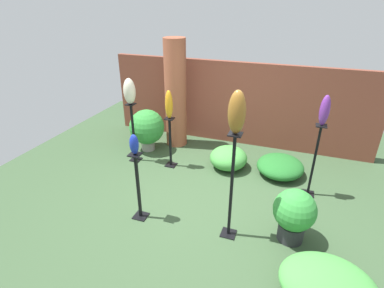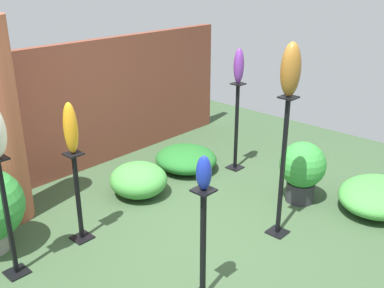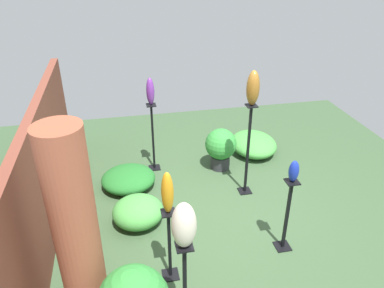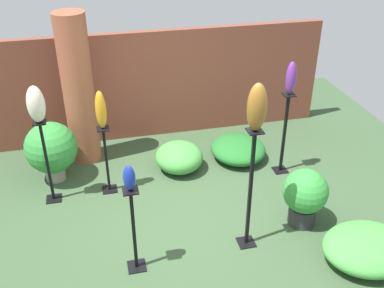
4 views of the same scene
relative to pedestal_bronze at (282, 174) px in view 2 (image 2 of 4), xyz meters
The scene contains 15 objects.
ground_plane 1.09m from the pedestal_bronze, 134.48° to the left, with size 8.00×8.00×0.00m, color #385133.
brick_wall_back 3.00m from the pedestal_bronze, 101.19° to the left, with size 5.60×0.12×1.77m, color brown.
pedestal_bronze is the anchor object (origin of this frame).
pedestal_amber 2.10m from the pedestal_bronze, 135.79° to the left, with size 0.20×0.20×0.97m.
pedestal_cobalt 1.33m from the pedestal_bronze, behind, with size 0.20×0.20×1.05m.
pedestal_violet 1.70m from the pedestal_bronze, 53.45° to the left, with size 0.20×0.20×1.23m.
pedestal_ivory 2.66m from the pedestal_bronze, 147.83° to the left, with size 0.20×0.20×1.18m.
art_vase_bronze 1.07m from the pedestal_bronze, ahead, with size 0.21×0.19×0.52m, color brown.
art_vase_amber 2.15m from the pedestal_bronze, 135.79° to the left, with size 0.14×0.14×0.52m, color orange.
art_vase_cobalt 1.40m from the pedestal_bronze, behind, with size 0.12×0.12×0.29m, color #192D9E.
art_vase_violet 1.86m from the pedestal_bronze, 53.45° to the left, with size 0.14×0.13×0.46m, color #6B2D8C.
potted_plant_walkway_edge 0.87m from the pedestal_bronze, 14.14° to the left, with size 0.55×0.55×0.76m.
foliage_bed_east 1.88m from the pedestal_bronze, 104.02° to the left, with size 0.70×0.73×0.41m, color #479942.
foliage_bed_west 1.99m from the pedestal_bronze, 74.62° to the left, with size 0.84×0.88×0.32m, color #236B28.
foliage_bed_center 1.45m from the pedestal_bronze, 25.29° to the right, with size 1.03×0.86×0.35m, color #479942.
Camera 2 is at (-3.08, -2.74, 2.68)m, focal length 42.00 mm.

